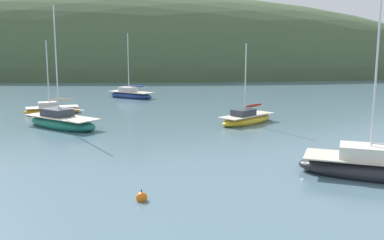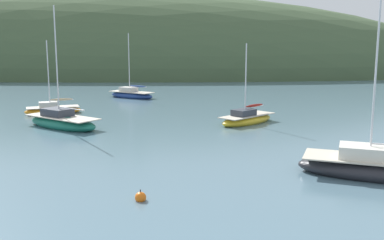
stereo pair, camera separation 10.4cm
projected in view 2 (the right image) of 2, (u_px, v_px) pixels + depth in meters
far_shoreline_hill at (72, 74)px, 86.60m from camera, size 150.00×36.00×33.61m
sailboat_grey_yawl at (53, 110)px, 38.61m from camera, size 4.96×3.27×6.40m
sailboat_white_near at (247, 119)px, 33.79m from camera, size 4.96×5.05×6.17m
sailboat_yellow_far at (376, 168)px, 20.24m from camera, size 7.44×4.47×10.50m
sailboat_blue_center at (62, 122)px, 32.21m from camera, size 6.67×5.54×8.82m
sailboat_navy_dinghy at (131, 95)px, 49.64m from camera, size 5.79×4.50×7.25m
mooring_buoy_channel at (141, 197)px, 17.25m from camera, size 0.44×0.44×0.54m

